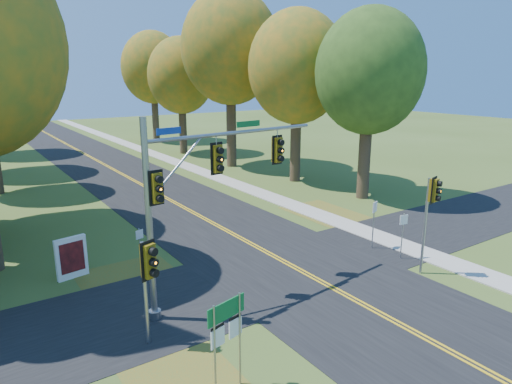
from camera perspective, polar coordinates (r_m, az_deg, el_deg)
ground at (r=19.48m, az=8.54°, el=-11.28°), size 160.00×160.00×0.00m
road_main at (r=19.48m, az=8.54°, el=-11.25°), size 8.00×160.00×0.02m
road_cross at (r=20.84m, az=4.79°, el=-9.35°), size 60.00×6.00×0.02m
centerline_left at (r=19.41m, az=8.32°, el=-11.29°), size 0.10×160.00×0.01m
centerline_right at (r=19.53m, az=8.77°, el=-11.13°), size 0.10×160.00×0.01m
sidewalk_east at (r=23.82m, az=19.71°, el=-7.02°), size 1.60×160.00×0.06m
leaf_patch_w_near at (r=19.57m, az=-14.46°, el=-11.46°), size 4.00×6.00×0.00m
leaf_patch_e at (r=27.91m, az=10.55°, el=-3.29°), size 3.50×8.00×0.00m
tree_e_a at (r=31.98m, az=13.99°, el=14.29°), size 7.20×7.20×12.73m
tree_e_b at (r=36.53m, az=5.18°, el=15.20°), size 7.60×7.60×13.33m
tree_e_c at (r=42.61m, az=-3.21°, el=17.50°), size 8.80×8.80×15.79m
tree_e_d at (r=50.38m, az=-9.35°, el=14.11°), size 7.00×7.00×12.32m
tree_e_e at (r=60.69m, az=-12.75°, el=14.89°), size 7.80×7.80×13.74m
traffic_mast at (r=16.41m, az=-7.37°, el=0.84°), size 7.81×1.42×7.12m
east_signal_pole at (r=20.35m, az=21.11°, el=-1.08°), size 0.49×0.58×4.34m
ped_signal_pole at (r=14.54m, az=-13.29°, el=-9.32°), size 0.54×0.65×3.56m
route_sign_cluster at (r=12.51m, az=-3.67°, el=-16.54°), size 1.28×0.36×2.80m
info_kiosk at (r=20.94m, az=-22.07°, el=-7.64°), size 1.33×0.41×1.82m
reg_sign_e_north at (r=23.11m, az=14.55°, el=-2.88°), size 0.46×0.19×2.48m
reg_sign_e_south at (r=22.25m, az=17.90°, el=-4.28°), size 0.42×0.12×2.23m
reg_sign_w at (r=20.58m, az=-14.31°, el=-6.07°), size 0.37×0.14×1.97m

